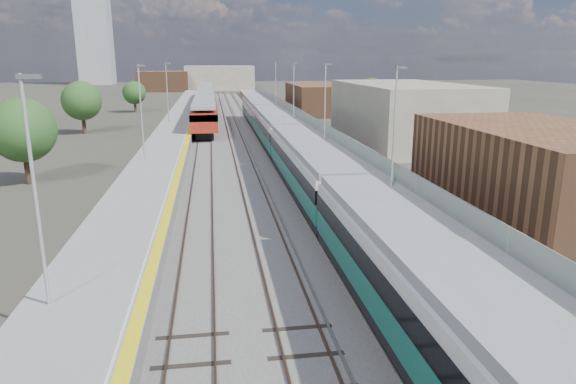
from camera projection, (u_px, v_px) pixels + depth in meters
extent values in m
plane|color=#47443A|center=(253.00, 139.00, 58.98)|extent=(320.00, 320.00, 0.00)
cube|color=#565451|center=(233.00, 136.00, 61.05)|extent=(10.50, 155.00, 0.06)
cube|color=#4C3323|center=(256.00, 132.00, 63.85)|extent=(0.07, 160.00, 0.14)
cube|color=#4C3323|center=(268.00, 132.00, 64.06)|extent=(0.07, 160.00, 0.14)
cube|color=#4C3323|center=(228.00, 133.00, 63.36)|extent=(0.07, 160.00, 0.14)
cube|color=#4C3323|center=(240.00, 132.00, 63.56)|extent=(0.07, 160.00, 0.14)
cube|color=#4C3323|center=(199.00, 133.00, 62.86)|extent=(0.07, 160.00, 0.14)
cube|color=#4C3323|center=(211.00, 133.00, 63.07)|extent=(0.07, 160.00, 0.14)
cube|color=gray|center=(254.00, 132.00, 63.81)|extent=(0.08, 160.00, 0.10)
cube|color=gray|center=(242.00, 132.00, 63.61)|extent=(0.08, 160.00, 0.10)
cube|color=slate|center=(295.00, 131.00, 61.99)|extent=(4.70, 155.00, 1.00)
cube|color=gray|center=(295.00, 127.00, 61.87)|extent=(4.70, 155.00, 0.03)
cube|color=yellow|center=(278.00, 127.00, 61.56)|extent=(0.40, 155.00, 0.01)
cube|color=gray|center=(313.00, 121.00, 62.03)|extent=(0.06, 155.00, 1.20)
cylinder|color=#9EA0A3|center=(394.00, 128.00, 31.91)|extent=(0.12, 0.12, 7.50)
cube|color=#4C4C4F|center=(401.00, 68.00, 31.02)|extent=(0.70, 0.18, 0.14)
cylinder|color=#9EA0A3|center=(325.00, 102.00, 51.06)|extent=(0.12, 0.12, 7.50)
cube|color=#4C4C4F|center=(328.00, 64.00, 50.18)|extent=(0.70, 0.18, 0.14)
cylinder|color=#9EA0A3|center=(294.00, 90.00, 70.21)|extent=(0.12, 0.12, 7.50)
cube|color=#4C4C4F|center=(296.00, 63.00, 69.33)|extent=(0.70, 0.18, 0.14)
cylinder|color=#9EA0A3|center=(276.00, 84.00, 89.36)|extent=(0.12, 0.12, 7.50)
cube|color=#4C4C4F|center=(277.00, 62.00, 88.48)|extent=(0.70, 0.18, 0.14)
cube|color=slate|center=(174.00, 133.00, 59.97)|extent=(4.30, 155.00, 1.00)
cube|color=gray|center=(174.00, 129.00, 59.85)|extent=(4.30, 155.00, 0.03)
cube|color=yellow|center=(191.00, 129.00, 60.11)|extent=(0.45, 155.00, 0.01)
cube|color=silver|center=(188.00, 129.00, 60.06)|extent=(0.08, 155.00, 0.01)
cylinder|color=#9EA0A3|center=(35.00, 195.00, 16.13)|extent=(0.12, 0.12, 7.50)
cube|color=#4C4C4F|center=(29.00, 76.00, 15.24)|extent=(0.70, 0.18, 0.14)
cylinder|color=#9EA0A3|center=(141.00, 113.00, 41.02)|extent=(0.12, 0.12, 7.50)
cube|color=#4C4C4F|center=(141.00, 66.00, 40.14)|extent=(0.70, 0.18, 0.14)
cylinder|color=#9EA0A3|center=(167.00, 92.00, 65.92)|extent=(0.12, 0.12, 7.50)
cube|color=#4C4C4F|center=(168.00, 63.00, 65.04)|extent=(0.70, 0.18, 0.14)
cube|color=brown|center=(539.00, 172.00, 29.67)|extent=(9.00, 16.00, 5.20)
cube|color=gray|center=(404.00, 113.00, 55.65)|extent=(11.00, 22.00, 6.40)
cube|color=brown|center=(316.00, 99.00, 87.03)|extent=(8.00, 18.00, 4.80)
cube|color=gray|center=(219.00, 78.00, 153.58)|extent=(20.00, 14.00, 7.00)
cube|color=brown|center=(163.00, 81.00, 146.70)|extent=(14.00, 12.00, 5.60)
cube|color=gray|center=(94.00, 27.00, 181.65)|extent=(11.00, 11.00, 40.00)
cube|color=black|center=(423.00, 334.00, 15.55)|extent=(2.62, 18.79, 0.44)
cube|color=#13634E|center=(425.00, 310.00, 15.36)|extent=(2.72, 18.79, 1.10)
cube|color=black|center=(427.00, 284.00, 15.14)|extent=(2.78, 18.79, 0.75)
cube|color=silver|center=(428.00, 265.00, 14.99)|extent=(2.72, 18.79, 0.46)
cube|color=gray|center=(429.00, 252.00, 14.89)|extent=(2.41, 18.79, 0.39)
cube|color=black|center=(307.00, 185.00, 34.03)|extent=(2.62, 18.79, 0.44)
cube|color=#13634E|center=(307.00, 173.00, 33.84)|extent=(2.72, 18.79, 1.10)
cube|color=black|center=(308.00, 160.00, 33.62)|extent=(2.78, 18.79, 0.75)
cube|color=silver|center=(308.00, 151.00, 33.47)|extent=(2.72, 18.79, 0.46)
cube|color=gray|center=(308.00, 145.00, 33.37)|extent=(2.41, 18.79, 0.39)
cube|color=black|center=(273.00, 140.00, 52.51)|extent=(2.62, 18.79, 0.44)
cube|color=#13634E|center=(273.00, 133.00, 52.31)|extent=(2.72, 18.79, 1.10)
cube|color=black|center=(273.00, 124.00, 52.09)|extent=(2.78, 18.79, 0.75)
cube|color=silver|center=(273.00, 119.00, 51.94)|extent=(2.72, 18.79, 0.46)
cube|color=gray|center=(273.00, 114.00, 51.84)|extent=(2.41, 18.79, 0.39)
cube|color=black|center=(257.00, 119.00, 70.98)|extent=(2.62, 18.79, 0.44)
cube|color=#13634E|center=(257.00, 114.00, 70.79)|extent=(2.72, 18.79, 1.10)
cube|color=black|center=(256.00, 107.00, 70.57)|extent=(2.78, 18.79, 0.75)
cube|color=silver|center=(256.00, 103.00, 70.42)|extent=(2.72, 18.79, 0.46)
cube|color=gray|center=(256.00, 100.00, 70.32)|extent=(2.41, 18.79, 0.39)
cube|color=black|center=(205.00, 127.00, 65.31)|extent=(2.04, 17.36, 0.71)
cube|color=maroon|center=(205.00, 114.00, 64.88)|extent=(3.01, 20.42, 2.15)
cube|color=black|center=(205.00, 110.00, 64.74)|extent=(3.07, 20.42, 0.75)
cube|color=gray|center=(204.00, 101.00, 64.47)|extent=(2.69, 20.42, 0.43)
cube|color=black|center=(206.00, 111.00, 85.34)|extent=(2.04, 17.36, 0.71)
cube|color=maroon|center=(206.00, 101.00, 84.92)|extent=(3.01, 20.42, 2.15)
cube|color=black|center=(206.00, 98.00, 84.78)|extent=(3.07, 20.42, 0.75)
cube|color=gray|center=(206.00, 91.00, 84.51)|extent=(2.69, 20.42, 0.43)
cube|color=black|center=(207.00, 101.00, 105.38)|extent=(2.04, 17.36, 0.71)
cube|color=maroon|center=(207.00, 93.00, 104.95)|extent=(3.01, 20.42, 2.15)
cube|color=black|center=(207.00, 90.00, 104.82)|extent=(3.07, 20.42, 0.75)
cube|color=gray|center=(206.00, 85.00, 104.55)|extent=(2.69, 20.42, 0.43)
cylinder|color=#382619|center=(28.00, 169.00, 37.52)|extent=(0.44, 0.44, 2.22)
sphere|color=#20491C|center=(22.00, 130.00, 36.80)|extent=(4.68, 4.68, 4.68)
cylinder|color=#382619|center=(84.00, 125.00, 62.88)|extent=(0.44, 0.44, 2.23)
sphere|color=#20491C|center=(82.00, 101.00, 62.15)|extent=(4.70, 4.70, 4.70)
cylinder|color=#382619|center=(135.00, 107.00, 88.31)|extent=(0.44, 0.44, 1.86)
sphere|color=#20491C|center=(134.00, 93.00, 87.70)|extent=(3.92, 3.92, 3.92)
cylinder|color=#382619|center=(371.00, 111.00, 80.65)|extent=(0.44, 0.44, 2.15)
sphere|color=#20491C|center=(371.00, 92.00, 79.94)|extent=(4.53, 4.53, 4.53)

